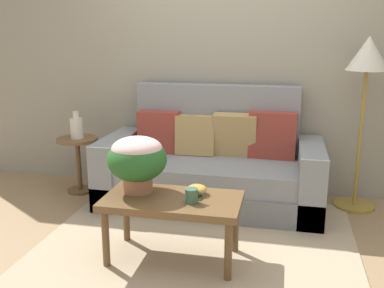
{
  "coord_description": "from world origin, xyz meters",
  "views": [
    {
      "loc": [
        0.6,
        -3.13,
        1.57
      ],
      "look_at": [
        -0.11,
        0.13,
        0.72
      ],
      "focal_mm": 41.0,
      "sensor_mm": 36.0,
      "label": 1
    }
  ],
  "objects_px": {
    "snack_bowl": "(197,189)",
    "table_vase": "(77,127)",
    "couch": "(212,168)",
    "side_table": "(78,155)",
    "coffee_mug": "(192,196)",
    "coffee_table": "(172,206)",
    "potted_plant": "(137,158)",
    "floor_lamp": "(367,71)"
  },
  "relations": [
    {
      "from": "snack_bowl",
      "to": "couch",
      "type": "bearing_deg",
      "value": 94.06
    },
    {
      "from": "couch",
      "to": "snack_bowl",
      "type": "xyz_separation_m",
      "value": [
        0.07,
        -1.04,
        0.17
      ]
    },
    {
      "from": "coffee_mug",
      "to": "couch",
      "type": "bearing_deg",
      "value": 93.48
    },
    {
      "from": "coffee_table",
      "to": "side_table",
      "type": "relative_size",
      "value": 1.7
    },
    {
      "from": "side_table",
      "to": "coffee_mug",
      "type": "height_order",
      "value": "coffee_mug"
    },
    {
      "from": "coffee_mug",
      "to": "snack_bowl",
      "type": "xyz_separation_m",
      "value": [
        0.0,
        0.16,
        -0.01
      ]
    },
    {
      "from": "couch",
      "to": "coffee_mug",
      "type": "relative_size",
      "value": 15.05
    },
    {
      "from": "floor_lamp",
      "to": "snack_bowl",
      "type": "distance_m",
      "value": 1.87
    },
    {
      "from": "potted_plant",
      "to": "snack_bowl",
      "type": "bearing_deg",
      "value": 4.13
    },
    {
      "from": "snack_bowl",
      "to": "table_vase",
      "type": "xyz_separation_m",
      "value": [
        -1.42,
        1.03,
        0.16
      ]
    },
    {
      "from": "floor_lamp",
      "to": "potted_plant",
      "type": "relative_size",
      "value": 3.68
    },
    {
      "from": "couch",
      "to": "table_vase",
      "type": "xyz_separation_m",
      "value": [
        -1.34,
        -0.01,
        0.33
      ]
    },
    {
      "from": "table_vase",
      "to": "coffee_mug",
      "type": "bearing_deg",
      "value": -39.98
    },
    {
      "from": "floor_lamp",
      "to": "snack_bowl",
      "type": "xyz_separation_m",
      "value": [
        -1.24,
        -1.19,
        -0.75
      ]
    },
    {
      "from": "floor_lamp",
      "to": "potted_plant",
      "type": "distance_m",
      "value": 2.13
    },
    {
      "from": "couch",
      "to": "side_table",
      "type": "xyz_separation_m",
      "value": [
        -1.35,
        -0.01,
        0.05
      ]
    },
    {
      "from": "potted_plant",
      "to": "coffee_mug",
      "type": "xyz_separation_m",
      "value": [
        0.42,
        -0.13,
        -0.2
      ]
    },
    {
      "from": "coffee_table",
      "to": "table_vase",
      "type": "xyz_separation_m",
      "value": [
        -1.26,
        1.13,
        0.26
      ]
    },
    {
      "from": "snack_bowl",
      "to": "coffee_mug",
      "type": "bearing_deg",
      "value": -90.28
    },
    {
      "from": "side_table",
      "to": "snack_bowl",
      "type": "distance_m",
      "value": 1.76
    },
    {
      "from": "coffee_table",
      "to": "coffee_mug",
      "type": "height_order",
      "value": "coffee_mug"
    },
    {
      "from": "coffee_table",
      "to": "side_table",
      "type": "bearing_deg",
      "value": 138.27
    },
    {
      "from": "coffee_table",
      "to": "side_table",
      "type": "distance_m",
      "value": 1.7
    },
    {
      "from": "side_table",
      "to": "coffee_mug",
      "type": "xyz_separation_m",
      "value": [
        1.42,
        -1.19,
        0.13
      ]
    },
    {
      "from": "coffee_mug",
      "to": "snack_bowl",
      "type": "distance_m",
      "value": 0.16
    },
    {
      "from": "coffee_table",
      "to": "floor_lamp",
      "type": "distance_m",
      "value": 2.08
    },
    {
      "from": "coffee_table",
      "to": "coffee_mug",
      "type": "bearing_deg",
      "value": -21.65
    },
    {
      "from": "potted_plant",
      "to": "table_vase",
      "type": "relative_size",
      "value": 1.57
    },
    {
      "from": "potted_plant",
      "to": "coffee_mug",
      "type": "height_order",
      "value": "potted_plant"
    },
    {
      "from": "potted_plant",
      "to": "snack_bowl",
      "type": "distance_m",
      "value": 0.47
    },
    {
      "from": "snack_bowl",
      "to": "table_vase",
      "type": "bearing_deg",
      "value": 144.03
    },
    {
      "from": "coffee_table",
      "to": "potted_plant",
      "type": "xyz_separation_m",
      "value": [
        -0.27,
        0.07,
        0.31
      ]
    },
    {
      "from": "side_table",
      "to": "couch",
      "type": "bearing_deg",
      "value": 0.34
    },
    {
      "from": "table_vase",
      "to": "side_table",
      "type": "bearing_deg",
      "value": 137.73
    },
    {
      "from": "side_table",
      "to": "table_vase",
      "type": "xyz_separation_m",
      "value": [
        0.01,
        -0.01,
        0.28
      ]
    },
    {
      "from": "coffee_table",
      "to": "coffee_mug",
      "type": "relative_size",
      "value": 7.1
    },
    {
      "from": "potted_plant",
      "to": "floor_lamp",
      "type": "bearing_deg",
      "value": 36.18
    },
    {
      "from": "side_table",
      "to": "potted_plant",
      "type": "height_order",
      "value": "potted_plant"
    },
    {
      "from": "coffee_table",
      "to": "coffee_mug",
      "type": "distance_m",
      "value": 0.2
    },
    {
      "from": "coffee_mug",
      "to": "snack_bowl",
      "type": "bearing_deg",
      "value": 89.72
    },
    {
      "from": "floor_lamp",
      "to": "coffee_table",
      "type": "bearing_deg",
      "value": -137.32
    },
    {
      "from": "couch",
      "to": "table_vase",
      "type": "bearing_deg",
      "value": -179.36
    }
  ]
}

